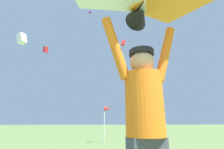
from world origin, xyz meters
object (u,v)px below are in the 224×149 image
at_px(held_stunt_kite, 142,1).
at_px(distant_kite_purple_mid_right, 90,12).
at_px(distant_kite_red_low_left, 123,43).
at_px(marker_flag, 107,111).
at_px(distant_kite_white_far_center, 22,39).
at_px(distant_kite_yellow_mid_left, 141,69).
at_px(distant_kite_red_high_left, 46,50).
at_px(kite_flyer_person, 145,122).

xyz_separation_m(held_stunt_kite, distant_kite_purple_mid_right, (-1.35, 20.32, 15.05)).
height_order(distant_kite_red_low_left, marker_flag, distant_kite_red_low_left).
relative_size(distant_kite_white_far_center, marker_flag, 0.57).
distance_m(distant_kite_red_low_left, distant_kite_yellow_mid_left, 5.74).
height_order(distant_kite_red_high_left, marker_flag, distant_kite_red_high_left).
xyz_separation_m(distant_kite_red_low_left, distant_kite_red_high_left, (-15.61, 11.43, 3.26)).
distance_m(distant_kite_yellow_mid_left, marker_flag, 16.92).
distance_m(held_stunt_kite, distant_kite_red_low_left, 25.37).
relative_size(distant_kite_purple_mid_right, marker_flag, 0.31).
bearing_deg(kite_flyer_person, distant_kite_purple_mid_right, 93.78).
distance_m(held_stunt_kite, distant_kite_purple_mid_right, 25.32).
height_order(distant_kite_white_far_center, distant_kite_red_low_left, distant_kite_red_low_left).
xyz_separation_m(distant_kite_red_low_left, marker_flag, (-3.96, -15.87, -11.92)).
relative_size(distant_kite_white_far_center, distant_kite_red_high_left, 0.62).
height_order(held_stunt_kite, distant_kite_red_low_left, distant_kite_red_low_left).
height_order(distant_kite_yellow_mid_left, distant_kite_red_high_left, distant_kite_red_high_left).
xyz_separation_m(distant_kite_white_far_center, distant_kite_red_low_left, (10.47, 11.24, 6.00)).
distance_m(distant_kite_yellow_mid_left, distant_kite_red_high_left, 23.69).
relative_size(distant_kite_purple_mid_right, distant_kite_yellow_mid_left, 0.56).
relative_size(kite_flyer_person, distant_kite_red_low_left, 1.80).
bearing_deg(held_stunt_kite, distant_kite_red_high_left, 108.71).
relative_size(distant_kite_red_low_left, distant_kite_yellow_mid_left, 1.15).
bearing_deg(distant_kite_yellow_mid_left, distant_kite_purple_mid_right, -177.87).
bearing_deg(distant_kite_yellow_mid_left, distant_kite_red_high_left, 143.58).
height_order(distant_kite_white_far_center, distant_kite_purple_mid_right, distant_kite_purple_mid_right).
bearing_deg(distant_kite_red_low_left, distant_kite_purple_mid_right, -159.58).
bearing_deg(distant_kite_purple_mid_right, distant_kite_white_far_center, -118.35).
height_order(held_stunt_kite, distant_kite_purple_mid_right, distant_kite_purple_mid_right).
bearing_deg(marker_flag, distant_kite_yellow_mid_left, 66.20).
bearing_deg(held_stunt_kite, distant_kite_red_low_left, 79.46).
xyz_separation_m(kite_flyer_person, held_stunt_kite, (0.01, -0.07, 1.21)).
distance_m(distant_kite_red_low_left, marker_flag, 20.24).
bearing_deg(distant_kite_white_far_center, held_stunt_kite, -60.46).
bearing_deg(kite_flyer_person, marker_flag, 88.08).
xyz_separation_m(distant_kite_white_far_center, distant_kite_yellow_mid_left, (12.73, 9.48, 1.03)).
height_order(kite_flyer_person, distant_kite_yellow_mid_left, distant_kite_yellow_mid_left).
bearing_deg(held_stunt_kite, distant_kite_yellow_mid_left, 72.68).
xyz_separation_m(distant_kite_white_far_center, marker_flag, (6.51, -4.63, -5.92)).
bearing_deg(distant_kite_white_far_center, distant_kite_red_low_left, 47.04).
bearing_deg(distant_kite_red_low_left, distant_kite_yellow_mid_left, -37.91).
distance_m(distant_kite_white_far_center, distant_kite_red_low_left, 16.49).
relative_size(kite_flyer_person, distant_kite_white_far_center, 2.01).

